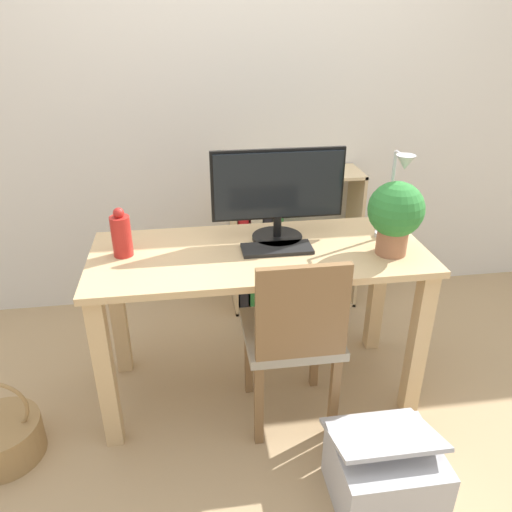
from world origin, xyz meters
TOP-DOWN VIEW (x-y plane):
  - ground_plane at (0.00, 0.00)m, footprint 10.00×10.00m
  - wall_back at (0.00, 0.96)m, footprint 8.00×0.05m
  - desk at (0.00, 0.00)m, footprint 1.45×0.61m
  - monitor at (0.10, 0.11)m, footprint 0.58×0.23m
  - keyboard at (0.08, -0.01)m, footprint 0.30×0.13m
  - vase at (-0.57, 0.04)m, footprint 0.08×0.08m
  - desk_lamp at (0.59, 0.01)m, footprint 0.10×0.19m
  - potted_plant at (0.55, -0.10)m, footprint 0.23×0.23m
  - chair at (0.11, -0.24)m, footprint 0.40×0.40m
  - bookshelf at (0.21, 0.78)m, footprint 0.76×0.28m
  - basket at (-1.12, -0.26)m, footprint 0.33×0.33m
  - storage_box at (0.37, -0.69)m, footprint 0.39×0.40m

SIDE VIEW (x-z plane):
  - ground_plane at x=0.00m, z-range 0.00..0.00m
  - basket at x=-1.12m, z-range -0.10..0.29m
  - storage_box at x=0.37m, z-range -0.03..0.31m
  - bookshelf at x=0.21m, z-range -0.06..0.79m
  - chair at x=0.11m, z-range 0.04..0.90m
  - desk at x=0.00m, z-range 0.23..0.98m
  - keyboard at x=0.08m, z-range 0.75..0.77m
  - vase at x=-0.57m, z-range 0.74..0.95m
  - potted_plant at x=0.55m, z-range 0.78..1.09m
  - monitor at x=0.10m, z-range 0.78..1.19m
  - desk_lamp at x=0.59m, z-range 0.80..1.20m
  - wall_back at x=0.00m, z-range 0.00..2.60m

